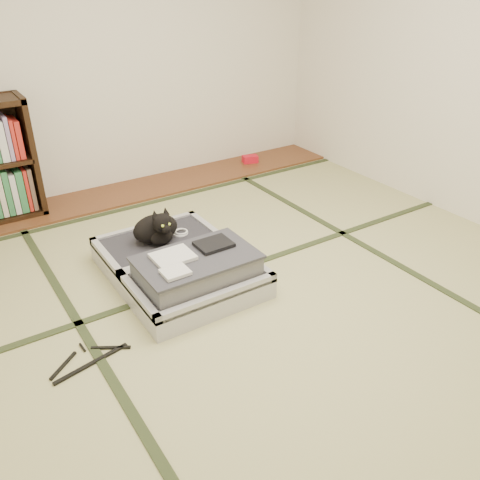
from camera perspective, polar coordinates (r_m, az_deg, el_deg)
floor at (r=3.06m, az=2.81°, el=-6.99°), size 4.50×4.50×0.00m
wood_strip at (r=4.62m, az=-11.80°, el=5.42°), size 4.00×0.50×0.02m
red_item at (r=5.18m, az=1.14°, el=9.08°), size 0.17×0.13×0.07m
room_shell at (r=2.51m, az=3.64°, el=21.26°), size 4.50×4.50×4.50m
tatami_borders at (r=3.40m, az=-2.03°, el=-2.89°), size 4.00×4.50×0.01m
suitcase at (r=3.21m, az=-6.60°, el=-2.96°), size 0.79×1.05×0.31m
cat at (r=3.37m, az=-9.28°, el=1.27°), size 0.35×0.35×0.28m
cable_coil at (r=3.50m, az=-6.69°, el=0.84°), size 0.11×0.11×0.03m
hanger at (r=2.76m, az=-16.56°, el=-12.75°), size 0.43×0.23×0.01m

